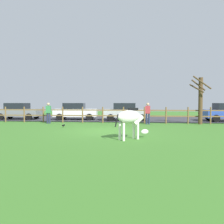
{
  "coord_description": "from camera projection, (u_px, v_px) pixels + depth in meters",
  "views": [
    {
      "loc": [
        1.77,
        -12.75,
        1.65
      ],
      "look_at": [
        0.21,
        1.28,
        1.05
      ],
      "focal_mm": 35.64,
      "sensor_mm": 36.0,
      "label": 1
    }
  ],
  "objects": [
    {
      "name": "ground_plane",
      "position": [
        106.0,
        131.0,
        12.92
      ],
      "size": [
        60.0,
        60.0,
        0.0
      ],
      "primitive_type": "plane",
      "color": "#3D7528"
    },
    {
      "name": "parking_asphalt",
      "position": [
        119.0,
        119.0,
        22.16
      ],
      "size": [
        28.0,
        7.4,
        0.05
      ],
      "primitive_type": "cube",
      "color": "#38383D",
      "rests_on": "ground_plane"
    },
    {
      "name": "paddock_fence",
      "position": [
        113.0,
        114.0,
        17.87
      ],
      "size": [
        21.88,
        0.11,
        1.3
      ],
      "color": "brown",
      "rests_on": "ground_plane"
    },
    {
      "name": "bare_tree",
      "position": [
        200.0,
        99.0,
        16.84
      ],
      "size": [
        1.44,
        1.02,
        3.65
      ],
      "color": "#513A23",
      "rests_on": "ground_plane"
    },
    {
      "name": "zebra",
      "position": [
        130.0,
        119.0,
        9.9
      ],
      "size": [
        1.58,
        1.42,
        1.41
      ],
      "color": "white",
      "rests_on": "ground_plane"
    },
    {
      "name": "crow_on_grass",
      "position": [
        63.0,
        125.0,
        14.84
      ],
      "size": [
        0.21,
        0.1,
        0.2
      ],
      "color": "black",
      "rests_on": "ground_plane"
    },
    {
      "name": "parked_car_silver",
      "position": [
        126.0,
        112.0,
        19.99
      ],
      "size": [
        4.03,
        1.93,
        1.56
      ],
      "color": "#B7BABF",
      "rests_on": "parking_asphalt"
    },
    {
      "name": "parked_car_white",
      "position": [
        76.0,
        111.0,
        20.94
      ],
      "size": [
        4.15,
        2.2,
        1.56
      ],
      "color": "white",
      "rests_on": "parking_asphalt"
    },
    {
      "name": "parked_car_grey",
      "position": [
        19.0,
        111.0,
        21.4
      ],
      "size": [
        4.08,
        2.04,
        1.56
      ],
      "color": "slate",
      "rests_on": "parking_asphalt"
    },
    {
      "name": "visitor_left_of_tree",
      "position": [
        48.0,
        112.0,
        17.53
      ],
      "size": [
        0.36,
        0.22,
        1.64
      ],
      "color": "#232847",
      "rests_on": "ground_plane"
    },
    {
      "name": "visitor_right_of_tree",
      "position": [
        148.0,
        112.0,
        16.88
      ],
      "size": [
        0.38,
        0.25,
        1.64
      ],
      "color": "#232847",
      "rests_on": "ground_plane"
    }
  ]
}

